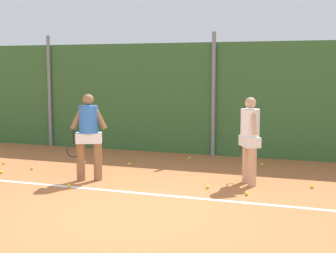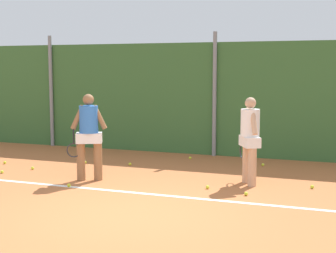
% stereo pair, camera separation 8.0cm
% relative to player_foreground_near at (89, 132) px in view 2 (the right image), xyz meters
% --- Properties ---
extents(ground_plane, '(24.87, 24.87, 0.00)m').
position_rel_player_foreground_near_xyz_m(ground_plane, '(1.60, -0.18, -0.94)').
color(ground_plane, '#B76638').
extents(hedge_fence_backdrop, '(16.16, 0.25, 2.80)m').
position_rel_player_foreground_near_xyz_m(hedge_fence_backdrop, '(1.60, 3.61, 0.46)').
color(hedge_fence_backdrop, '#386633').
rests_on(hedge_fence_backdrop, ground_plane).
extents(fence_post_left, '(0.10, 0.10, 3.05)m').
position_rel_player_foreground_near_xyz_m(fence_post_left, '(-3.07, 3.44, 0.58)').
color(fence_post_left, gray).
rests_on(fence_post_left, ground_plane).
extents(fence_post_center, '(0.10, 0.10, 3.05)m').
position_rel_player_foreground_near_xyz_m(fence_post_center, '(1.60, 3.44, 0.58)').
color(fence_post_center, gray).
rests_on(fence_post_center, ground_plane).
extents(court_baseline_paint, '(11.81, 0.10, 0.01)m').
position_rel_player_foreground_near_xyz_m(court_baseline_paint, '(1.60, -0.60, -0.94)').
color(court_baseline_paint, white).
rests_on(court_baseline_paint, ground_plane).
extents(player_foreground_near, '(0.70, 0.47, 1.68)m').
position_rel_player_foreground_near_xyz_m(player_foreground_near, '(0.00, 0.00, 0.00)').
color(player_foreground_near, '#8C603D').
rests_on(player_foreground_near, ground_plane).
extents(player_midcourt, '(0.50, 0.66, 1.64)m').
position_rel_player_foreground_near_xyz_m(player_midcourt, '(2.98, 0.73, -0.02)').
color(player_midcourt, tan).
rests_on(player_midcourt, ground_plane).
extents(tennis_ball_0, '(0.07, 0.07, 0.07)m').
position_rel_player_foreground_near_xyz_m(tennis_ball_0, '(3.09, -0.13, -0.91)').
color(tennis_ball_0, '#CCDB33').
rests_on(tennis_ball_0, ground_plane).
extents(tennis_ball_1, '(0.07, 0.07, 0.07)m').
position_rel_player_foreground_near_xyz_m(tennis_ball_1, '(2.96, 2.52, -0.91)').
color(tennis_ball_1, '#CCDB33').
rests_on(tennis_ball_1, ground_plane).
extents(tennis_ball_3, '(0.07, 0.07, 0.07)m').
position_rel_player_foreground_near_xyz_m(tennis_ball_3, '(0.14, 1.59, -0.91)').
color(tennis_ball_3, '#CCDB33').
rests_on(tennis_ball_3, ground_plane).
extents(tennis_ball_4, '(0.07, 0.07, 0.07)m').
position_rel_player_foreground_near_xyz_m(tennis_ball_4, '(1.19, 2.77, -0.91)').
color(tennis_ball_4, '#CCDB33').
rests_on(tennis_ball_4, ground_plane).
extents(tennis_ball_7, '(0.07, 0.07, 0.07)m').
position_rel_player_foreground_near_xyz_m(tennis_ball_7, '(2.34, 0.11, -0.91)').
color(tennis_ball_7, '#CCDB33').
rests_on(tennis_ball_7, ground_plane).
extents(tennis_ball_8, '(0.07, 0.07, 0.07)m').
position_rel_player_foreground_near_xyz_m(tennis_ball_8, '(-0.90, 1.43, -0.91)').
color(tennis_ball_8, '#CCDB33').
rests_on(tennis_ball_8, ground_plane).
extents(tennis_ball_9, '(0.07, 0.07, 0.07)m').
position_rel_player_foreground_near_xyz_m(tennis_ball_9, '(-2.01, -0.08, -0.91)').
color(tennis_ball_9, '#CCDB33').
rests_on(tennis_ball_9, ground_plane).
extents(tennis_ball_10, '(0.07, 0.07, 0.07)m').
position_rel_player_foreground_near_xyz_m(tennis_ball_10, '(-2.61, 0.79, -0.91)').
color(tennis_ball_10, '#CCDB33').
rests_on(tennis_ball_10, ground_plane).
extents(tennis_ball_11, '(0.07, 0.07, 0.07)m').
position_rel_player_foreground_near_xyz_m(tennis_ball_11, '(4.12, 0.77, -0.91)').
color(tennis_ball_11, '#CCDB33').
rests_on(tennis_ball_11, ground_plane).
extents(tennis_ball_12, '(0.07, 0.07, 0.07)m').
position_rel_player_foreground_near_xyz_m(tennis_ball_12, '(-0.08, -0.63, -0.91)').
color(tennis_ball_12, '#CCDB33').
rests_on(tennis_ball_12, ground_plane).
extents(tennis_ball_13, '(0.07, 0.07, 0.07)m').
position_rel_player_foreground_near_xyz_m(tennis_ball_13, '(-1.64, 0.47, -0.91)').
color(tennis_ball_13, '#CCDB33').
rests_on(tennis_ball_13, ground_plane).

